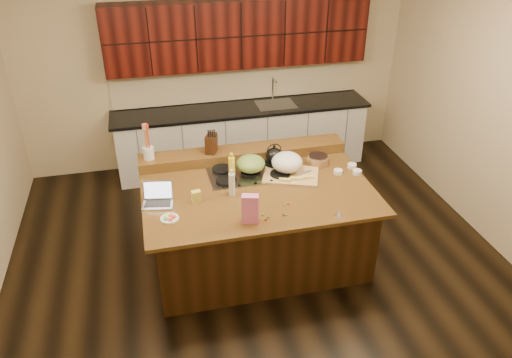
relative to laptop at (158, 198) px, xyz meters
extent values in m
cube|color=black|center=(1.03, 0.04, -0.98)|extent=(5.50, 5.00, 0.01)
cube|color=silver|center=(1.03, 0.04, 1.73)|extent=(5.50, 5.00, 0.01)
cube|color=#CCB68E|center=(1.03, 2.55, 0.37)|extent=(5.50, 0.01, 2.70)
cube|color=#CCB68E|center=(1.03, -2.46, 0.37)|extent=(5.50, 0.01, 2.70)
cube|color=#CCB68E|center=(3.79, 0.04, 0.37)|extent=(0.01, 5.00, 2.70)
cube|color=black|center=(1.03, 0.04, -0.54)|extent=(2.22, 1.42, 0.88)
cube|color=black|center=(1.03, 0.04, -0.08)|extent=(2.40, 1.60, 0.04)
cube|color=black|center=(1.03, 0.74, 0.00)|extent=(2.40, 0.30, 0.12)
cube|color=gray|center=(1.03, 0.34, -0.05)|extent=(0.92, 0.52, 0.02)
cylinder|color=black|center=(0.73, 0.47, -0.03)|extent=(0.22, 0.22, 0.03)
cylinder|color=black|center=(1.33, 0.47, -0.03)|extent=(0.22, 0.22, 0.03)
cylinder|color=black|center=(0.73, 0.21, -0.03)|extent=(0.22, 0.22, 0.03)
cylinder|color=black|center=(1.33, 0.21, -0.03)|extent=(0.22, 0.22, 0.03)
cylinder|color=black|center=(1.03, 0.34, -0.03)|extent=(0.22, 0.22, 0.03)
cube|color=silver|center=(1.33, 2.21, -0.53)|extent=(3.60, 0.62, 0.90)
cube|color=black|center=(1.33, 2.21, -0.06)|extent=(3.70, 0.66, 0.04)
cube|color=gray|center=(1.83, 2.21, -0.04)|extent=(0.55, 0.42, 0.01)
cylinder|color=gray|center=(1.83, 2.39, 0.14)|extent=(0.02, 0.02, 0.36)
cube|color=black|center=(1.33, 2.36, 0.97)|extent=(3.60, 0.34, 0.90)
cube|color=#CCB68E|center=(1.33, 2.52, 0.22)|extent=(3.60, 0.03, 0.50)
ellipsoid|color=black|center=(1.33, 0.47, 0.08)|extent=(0.22, 0.22, 0.17)
ellipsoid|color=olive|center=(1.03, 0.34, 0.08)|extent=(0.37, 0.37, 0.17)
cube|color=#B7B7BC|center=(-0.01, -0.05, -0.05)|extent=(0.33, 0.26, 0.01)
cube|color=black|center=(-0.01, -0.05, -0.04)|extent=(0.27, 0.17, 0.00)
cube|color=#B7B7BC|center=(0.01, 0.06, 0.06)|extent=(0.31, 0.11, 0.19)
cube|color=silver|center=(0.01, 0.05, 0.06)|extent=(0.28, 0.10, 0.17)
cylinder|color=yellow|center=(0.81, 0.27, 0.08)|extent=(0.09, 0.09, 0.27)
cylinder|color=silver|center=(0.75, -0.04, 0.07)|extent=(0.08, 0.08, 0.25)
cube|color=tan|center=(1.45, 0.20, -0.04)|extent=(0.71, 0.61, 0.03)
ellipsoid|color=white|center=(1.43, 0.28, 0.08)|extent=(0.34, 0.34, 0.21)
cube|color=#EDD872|center=(1.34, 0.06, -0.01)|extent=(0.13, 0.03, 0.03)
cube|color=#EDD872|center=(1.47, 0.06, -0.01)|extent=(0.13, 0.03, 0.03)
cube|color=#EDD872|center=(1.60, 0.06, -0.01)|extent=(0.13, 0.03, 0.03)
cylinder|color=gray|center=(1.58, 0.17, -0.02)|extent=(0.23, 0.09, 0.01)
cylinder|color=white|center=(1.97, 0.13, -0.03)|extent=(0.11, 0.11, 0.04)
cylinder|color=white|center=(2.18, 0.08, -0.03)|extent=(0.13, 0.13, 0.04)
cylinder|color=white|center=(2.18, 0.22, -0.03)|extent=(0.12, 0.12, 0.04)
cylinder|color=#996B3F|center=(1.83, 0.39, -0.01)|extent=(0.28, 0.28, 0.09)
cone|color=silver|center=(1.67, -0.64, -0.02)|extent=(0.08, 0.08, 0.07)
cube|color=pink|center=(0.82, -0.54, 0.09)|extent=(0.17, 0.12, 0.29)
cylinder|color=white|center=(0.09, -0.32, -0.05)|extent=(0.18, 0.18, 0.01)
cube|color=#D3CA4A|center=(0.38, -0.08, 0.01)|extent=(0.10, 0.07, 0.12)
cylinder|color=white|center=(-0.04, 0.74, 0.13)|extent=(0.14, 0.14, 0.14)
cube|color=black|center=(0.67, 0.74, 0.17)|extent=(0.17, 0.20, 0.21)
ellipsoid|color=red|center=(0.97, -0.56, -0.05)|extent=(0.02, 0.02, 0.02)
ellipsoid|color=#198C26|center=(0.96, -0.47, -0.05)|extent=(0.02, 0.02, 0.02)
ellipsoid|color=red|center=(1.26, -0.34, -0.05)|extent=(0.02, 0.02, 0.02)
ellipsoid|color=#198C26|center=(0.76, -0.44, -0.05)|extent=(0.02, 0.02, 0.02)
ellipsoid|color=red|center=(0.82, -0.43, -0.05)|extent=(0.02, 0.02, 0.02)
ellipsoid|color=#198C26|center=(1.18, -0.53, -0.05)|extent=(0.02, 0.02, 0.02)
ellipsoid|color=red|center=(1.16, -0.51, -0.05)|extent=(0.02, 0.02, 0.02)
ellipsoid|color=#198C26|center=(1.21, -0.36, -0.05)|extent=(0.02, 0.02, 0.02)
ellipsoid|color=red|center=(0.97, -0.45, -0.05)|extent=(0.02, 0.02, 0.02)
ellipsoid|color=#198C26|center=(0.84, -0.49, -0.05)|extent=(0.02, 0.02, 0.02)
ellipsoid|color=red|center=(0.91, -0.38, -0.05)|extent=(0.02, 0.02, 0.02)
ellipsoid|color=#198C26|center=(0.88, -0.46, -0.05)|extent=(0.02, 0.02, 0.02)
ellipsoid|color=red|center=(0.89, -0.50, -0.05)|extent=(0.02, 0.02, 0.02)
ellipsoid|color=#198C26|center=(1.01, -0.52, -0.05)|extent=(0.02, 0.02, 0.02)
camera|label=1|loc=(-0.02, -4.32, 2.67)|focal=35.00mm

